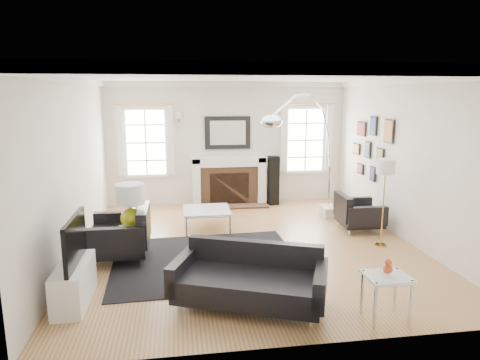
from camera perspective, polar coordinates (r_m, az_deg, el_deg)
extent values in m
plane|color=olive|center=(7.35, 1.17, -8.66)|extent=(6.00, 6.00, 0.00)
cube|color=beige|center=(9.94, -1.67, 4.91)|extent=(5.50, 0.04, 2.80)
cube|color=beige|center=(4.13, 8.16, -4.42)|extent=(5.50, 0.04, 2.80)
cube|color=beige|center=(7.08, -21.32, 1.51)|extent=(0.04, 6.00, 2.80)
cube|color=beige|center=(7.92, 21.24, 2.49)|extent=(0.04, 6.00, 2.80)
cube|color=white|center=(6.91, 1.26, 13.72)|extent=(5.50, 6.00, 0.02)
cube|color=white|center=(6.91, 1.26, 13.22)|extent=(5.50, 6.00, 0.12)
cube|color=white|center=(9.81, -5.86, -0.25)|extent=(0.18, 0.38, 1.10)
cube|color=white|center=(9.99, 2.77, 0.00)|extent=(0.18, 0.38, 1.10)
cube|color=white|center=(9.79, -1.52, 2.74)|extent=(1.70, 0.38, 0.12)
cube|color=white|center=(9.80, -1.52, 2.16)|extent=(1.50, 0.34, 0.10)
cube|color=brown|center=(9.91, -1.52, -0.67)|extent=(1.30, 0.30, 0.90)
cube|color=black|center=(9.83, -1.45, -1.19)|extent=(0.90, 0.10, 0.76)
cube|color=brown|center=(9.75, -1.32, -3.47)|extent=(1.70, 0.50, 0.04)
cube|color=black|center=(9.87, -1.65, 6.33)|extent=(1.05, 0.06, 0.75)
cube|color=white|center=(9.84, -1.63, 6.31)|extent=(0.82, 0.02, 0.55)
cube|color=white|center=(9.86, -12.43, 4.89)|extent=(1.00, 0.05, 1.60)
cube|color=white|center=(9.83, -12.44, 4.87)|extent=(0.84, 0.02, 1.44)
cube|color=white|center=(9.81, -15.70, 5.00)|extent=(0.14, 0.05, 1.55)
cube|color=white|center=(9.73, -9.24, 5.22)|extent=(0.14, 0.05, 1.55)
cube|color=white|center=(10.28, 8.68, 5.28)|extent=(1.00, 0.05, 1.60)
cube|color=white|center=(10.25, 8.73, 5.26)|extent=(0.84, 0.02, 1.44)
cube|color=white|center=(10.03, 5.84, 5.49)|extent=(0.14, 0.05, 1.55)
cube|color=white|center=(10.36, 11.78, 5.50)|extent=(0.14, 0.05, 1.55)
cube|color=black|center=(8.38, 19.28, 6.18)|extent=(0.03, 0.34, 0.44)
cube|color=#CE7836|center=(8.38, 19.17, 6.18)|extent=(0.01, 0.29, 0.39)
cube|color=black|center=(8.96, 17.38, 6.91)|extent=(0.03, 0.28, 0.38)
cube|color=#314889|center=(8.95, 17.28, 6.91)|extent=(0.01, 0.23, 0.33)
cube|color=black|center=(9.46, 15.91, 6.59)|extent=(0.03, 0.40, 0.30)
cube|color=#9C3036|center=(9.46, 15.81, 6.60)|extent=(0.01, 0.35, 0.25)
cube|color=black|center=(8.70, 18.16, 3.10)|extent=(0.03, 0.30, 0.30)
cube|color=olive|center=(8.69, 18.05, 3.10)|extent=(0.01, 0.25, 0.25)
cube|color=black|center=(9.19, 16.66, 3.91)|extent=(0.03, 0.26, 0.34)
cube|color=#447255|center=(9.18, 16.56, 3.91)|extent=(0.01, 0.21, 0.29)
cube|color=black|center=(9.69, 15.28, 4.05)|extent=(0.03, 0.32, 0.24)
cube|color=tan|center=(9.68, 15.18, 4.05)|extent=(0.01, 0.27, 0.19)
cube|color=black|center=(8.99, 17.30, 0.81)|extent=(0.03, 0.24, 0.30)
cube|color=navy|center=(8.98, 17.19, 0.81)|extent=(0.01, 0.19, 0.25)
cube|color=black|center=(9.52, 15.75, 1.47)|extent=(0.03, 0.28, 0.22)
cube|color=#8D5269|center=(9.51, 15.65, 1.46)|extent=(0.01, 0.23, 0.17)
cube|color=white|center=(5.74, -21.26, -12.72)|extent=(0.35, 1.00, 0.50)
cube|color=black|center=(5.53, -21.16, -7.51)|extent=(0.05, 1.00, 0.58)
cube|color=black|center=(6.72, -4.43, -10.61)|extent=(2.93, 2.47, 0.01)
cube|color=black|center=(5.25, 1.17, -14.00)|extent=(1.89, 1.39, 0.29)
cube|color=black|center=(5.49, 2.00, -10.44)|extent=(1.64, 0.76, 0.48)
cube|color=black|center=(5.43, -7.70, -11.91)|extent=(0.43, 0.80, 0.36)
cube|color=black|center=(5.11, 10.68, -13.55)|extent=(0.43, 0.80, 0.36)
cube|color=black|center=(6.91, -15.88, -7.76)|extent=(0.87, 0.87, 0.33)
cube|color=black|center=(6.79, -12.70, -5.81)|extent=(0.16, 0.87, 0.54)
cube|color=black|center=(7.28, -15.48, -5.68)|extent=(0.87, 0.14, 0.41)
cube|color=black|center=(6.46, -16.45, -7.92)|extent=(0.87, 0.14, 0.41)
cube|color=black|center=(8.37, 15.65, -4.74)|extent=(0.77, 0.77, 0.28)
cube|color=black|center=(8.20, 13.57, -3.49)|extent=(0.16, 0.74, 0.46)
cube|color=black|center=(8.01, 16.64, -4.69)|extent=(0.74, 0.14, 0.35)
cube|color=black|center=(8.67, 14.81, -3.38)|extent=(0.74, 0.14, 0.35)
cube|color=silver|center=(8.10, -4.47, -3.98)|extent=(0.87, 0.87, 0.02)
cylinder|color=silver|center=(7.76, -7.17, -6.14)|extent=(0.04, 0.04, 0.39)
cylinder|color=silver|center=(7.81, -1.33, -5.94)|extent=(0.04, 0.04, 0.39)
cylinder|color=silver|center=(8.52, -7.30, -4.55)|extent=(0.04, 0.04, 0.39)
cylinder|color=silver|center=(8.56, -1.98, -4.38)|extent=(0.04, 0.04, 0.39)
cube|color=silver|center=(6.84, -14.21, -6.38)|extent=(0.44, 0.44, 0.02)
cylinder|color=silver|center=(6.77, -15.80, -8.73)|extent=(0.04, 0.04, 0.48)
cylinder|color=silver|center=(6.73, -12.73, -8.69)|extent=(0.04, 0.04, 0.48)
cylinder|color=silver|center=(7.10, -15.43, -7.74)|extent=(0.04, 0.04, 0.48)
cylinder|color=silver|center=(7.06, -12.52, -7.70)|extent=(0.04, 0.04, 0.48)
cube|color=silver|center=(5.13, 19.04, -12.04)|extent=(0.49, 0.41, 0.02)
cylinder|color=silver|center=(5.02, 17.57, -15.77)|extent=(0.04, 0.04, 0.54)
cylinder|color=silver|center=(5.20, 21.80, -15.06)|extent=(0.04, 0.04, 0.54)
cylinder|color=silver|center=(5.29, 15.96, -14.22)|extent=(0.04, 0.04, 0.54)
cylinder|color=silver|center=(5.46, 20.02, -13.63)|extent=(0.04, 0.04, 0.54)
sphere|color=#B8C518|center=(6.79, -14.28, -4.97)|extent=(0.33, 0.33, 0.33)
cylinder|color=#B8C518|center=(6.75, -14.35, -3.63)|extent=(0.04, 0.04, 0.13)
cylinder|color=white|center=(6.69, -14.44, -1.81)|extent=(0.44, 0.44, 0.31)
sphere|color=#B53C17|center=(5.10, 19.10, -11.16)|extent=(0.11, 0.11, 0.11)
sphere|color=#B53C17|center=(5.07, 19.16, -10.33)|extent=(0.08, 0.08, 0.08)
cube|color=white|center=(9.14, 11.66, -4.15)|extent=(0.27, 0.44, 0.22)
ellipsoid|color=silver|center=(7.13, 4.22, 7.80)|extent=(0.37, 0.37, 0.22)
cylinder|color=gold|center=(7.68, 18.23, -8.24)|extent=(0.19, 0.19, 0.03)
cylinder|color=gold|center=(7.50, 18.53, -3.60)|extent=(0.02, 0.02, 1.31)
cylinder|color=white|center=(7.35, 18.87, 1.70)|extent=(0.30, 0.30, 0.24)
cube|color=black|center=(9.88, 4.46, -0.06)|extent=(0.25, 0.25, 1.13)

